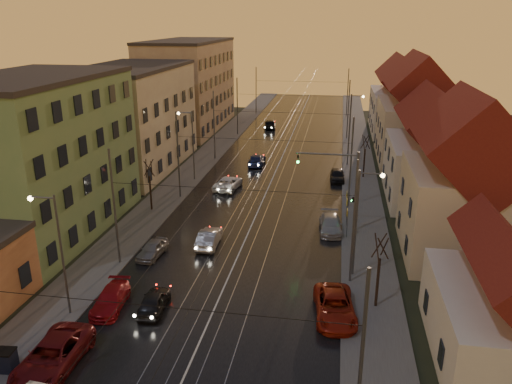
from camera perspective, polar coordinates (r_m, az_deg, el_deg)
The scene contains 46 objects.
ground at distance 29.71m, azimuth -6.76°, elevation -17.34°, with size 160.00×160.00×0.00m, color black.
road at distance 65.62m, azimuth 2.83°, elevation 3.64°, with size 16.00×120.00×0.04m, color black.
sidewalk_left at distance 67.44m, azimuth -5.65°, elevation 4.04°, with size 4.00×120.00×0.15m, color #4C4C4C.
sidewalk_right at distance 65.27m, azimuth 11.60°, elevation 3.22°, with size 4.00×120.00×0.15m, color #4C4C4C.
tram_rail_0 at distance 65.89m, azimuth 0.93°, elevation 3.75°, with size 0.06×120.00×0.03m, color gray.
tram_rail_1 at distance 65.70m, azimuth 2.17°, elevation 3.70°, with size 0.06×120.00×0.03m, color gray.
tram_rail_2 at distance 65.53m, azimuth 3.50°, elevation 3.63°, with size 0.06×120.00×0.03m, color gray.
tram_rail_3 at distance 65.41m, azimuth 4.75°, elevation 3.57°, with size 0.06×120.00×0.03m, color gray.
apartment_left_1 at distance 45.70m, azimuth -23.65°, elevation 3.49°, with size 10.00×18.00×13.00m, color #5B8554.
apartment_left_2 at distance 63.02m, azimuth -13.92°, elevation 8.03°, with size 10.00×20.00×12.00m, color tan.
apartment_left_3 at distance 85.16m, azimuth -7.63°, elevation 11.89°, with size 10.00×24.00×14.00m, color #8D6E5B.
house_right_1 at distance 40.92m, azimuth 22.86°, elevation 0.34°, with size 8.67×10.20×10.80m.
house_right_2 at distance 53.35m, azimuth 19.81°, elevation 3.98°, with size 9.18×12.24×9.20m.
house_right_3 at distance 67.58m, azimuth 17.85°, elevation 8.23°, with size 9.18×14.28×11.50m.
house_right_4 at distance 85.31m, azimuth 16.21°, elevation 10.00°, with size 9.18×16.32×10.00m.
catenary_pole_r_0 at distance 21.38m, azimuth 11.88°, elevation -19.18°, with size 0.16×0.16×9.00m, color #595B60.
catenary_pole_l_1 at distance 37.86m, azimuth -15.86°, elevation -1.84°, with size 0.16×0.16×9.00m, color #595B60.
catenary_pole_r_1 at distance 34.44m, azimuth 11.11°, elevation -3.58°, with size 0.16×0.16×9.00m, color #595B60.
catenary_pole_l_2 at distance 51.11m, azimuth -8.89°, elevation 4.10°, with size 0.16×0.16×9.00m, color #595B60.
catenary_pole_r_2 at distance 48.63m, azimuth 10.79°, elevation 3.21°, with size 0.16×0.16×9.00m, color #595B60.
catenary_pole_l_3 at distance 65.13m, azimuth -4.81°, elevation 7.53°, with size 0.16×0.16×9.00m, color #595B60.
catenary_pole_r_3 at distance 63.20m, azimuth 10.61°, elevation 6.91°, with size 0.16×0.16×9.00m, color #595B60.
catenary_pole_l_4 at distance 79.50m, azimuth -2.15°, elevation 9.71°, with size 0.16×0.16×9.00m, color #595B60.
catenary_pole_r_4 at distance 77.93m, azimuth 10.50°, elevation 9.21°, with size 0.16×0.16×9.00m, color #595B60.
catenary_pole_l_5 at distance 97.00m, azimuth 0.01°, elevation 11.45°, with size 0.16×0.16×9.00m, color #595B60.
catenary_pole_r_5 at distance 95.72m, azimuth 10.41°, elevation 11.04°, with size 0.16×0.16×9.00m, color #595B60.
street_lamp_0 at distance 32.30m, azimuth -21.90°, elevation -5.51°, with size 1.75×0.32×8.00m.
street_lamp_1 at distance 35.25m, azimuth 11.94°, elevation -2.42°, with size 1.75×0.32×8.00m.
street_lamp_2 at distance 56.71m, azimuth -7.53°, elevation 6.07°, with size 1.75×0.32×8.00m.
street_lamp_3 at distance 70.00m, azimuth 10.99°, elevation 8.39°, with size 1.75×0.32×8.00m.
traffic_light_mast at distance 42.84m, azimuth 10.09°, elevation 1.21°, with size 5.30×0.32×7.20m.
bare_tree_0 at distance 48.62m, azimuth -12.00°, elevation 0.64°, with size 1.09×1.09×5.11m.
bare_tree_1 at distance 32.69m, azimuth 13.82°, elevation -8.99°, with size 1.09×1.09×5.11m.
bare_tree_2 at distance 58.88m, azimuth 12.30°, elevation 3.87°, with size 1.09×1.09×5.11m.
driving_car_0 at distance 33.08m, azimuth -11.60°, elevation -12.13°, with size 1.51×3.75×1.28m, color black.
driving_car_1 at distance 41.08m, azimuth -5.36°, elevation -5.22°, with size 1.47×4.23×1.39m, color #949599.
driving_car_2 at distance 54.42m, azimuth -3.20°, elevation 1.03°, with size 2.22×4.80×1.34m, color white.
driving_car_3 at distance 63.32m, azimuth 0.09°, elevation 3.70°, with size 1.90×4.68×1.36m, color navy.
driving_car_4 at distance 84.81m, azimuth 1.62°, elevation 7.77°, with size 1.87×4.65×1.58m, color black.
parked_left_1 at distance 29.74m, azimuth -22.23°, elevation -16.96°, with size 2.57×5.58×1.55m, color #5F1014.
parked_left_2 at distance 33.97m, azimuth -16.30°, elevation -11.71°, with size 1.72×4.24×1.23m, color maroon.
parked_left_3 at distance 39.97m, azimuth -11.75°, elevation -6.41°, with size 1.45×3.61×1.23m, color gray.
parked_right_0 at distance 32.12m, azimuth 8.99°, elevation -12.81°, with size 2.41×5.23×1.45m, color maroon.
parked_right_1 at distance 44.04m, azimuth 8.51°, elevation -3.67°, with size 1.85×4.55×1.32m, color #A8A8AE.
parked_right_2 at distance 57.80m, azimuth 9.28°, elevation 1.90°, with size 1.58×3.94×1.34m, color black.
dumpster at distance 30.55m, azimuth -26.89°, elevation -16.83°, with size 1.20×0.80×1.10m, color black.
Camera 1 is at (7.19, -22.80, 17.64)m, focal length 35.00 mm.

